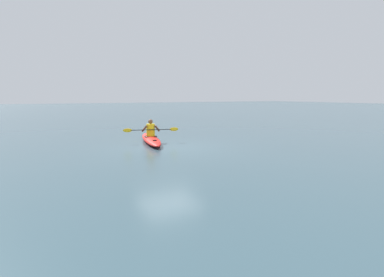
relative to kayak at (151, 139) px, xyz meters
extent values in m
plane|color=#334C56|center=(-0.11, 1.67, -0.15)|extent=(160.00, 160.00, 0.00)
ellipsoid|color=red|center=(0.00, 0.00, 0.00)|extent=(1.72, 4.37, 0.29)
torus|color=black|center=(-0.01, -0.05, 0.12)|extent=(0.72, 0.72, 0.04)
cylinder|color=black|center=(0.32, 1.26, 0.13)|extent=(0.18, 0.18, 0.02)
cylinder|color=yellow|center=(-0.01, -0.05, 0.42)|extent=(0.38, 0.38, 0.55)
sphere|color=brown|center=(-0.01, -0.05, 0.80)|extent=(0.21, 0.21, 0.21)
cylinder|color=black|center=(0.04, 0.14, 0.45)|extent=(2.04, 0.55, 0.03)
ellipsoid|color=gold|center=(-0.98, 0.40, 0.45)|extent=(0.40, 0.14, 0.17)
ellipsoid|color=gold|center=(1.05, -0.12, 0.45)|extent=(0.40, 0.14, 0.17)
cylinder|color=brown|center=(-0.27, 0.10, 0.49)|extent=(0.30, 0.18, 0.34)
cylinder|color=brown|center=(0.29, -0.05, 0.49)|extent=(0.26, 0.24, 0.34)
camera|label=1|loc=(5.41, 13.80, 1.99)|focal=30.39mm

